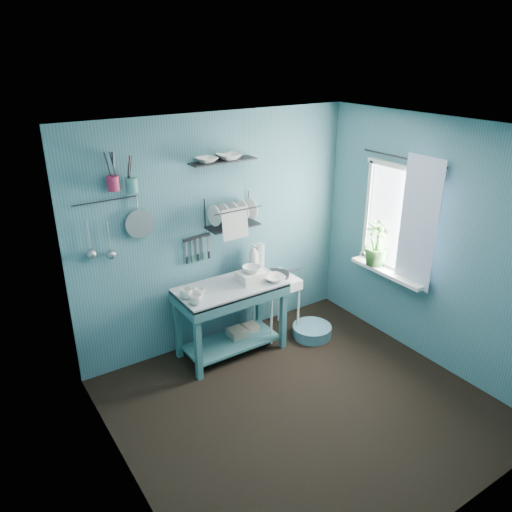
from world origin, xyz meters
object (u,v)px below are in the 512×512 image
dish_rack (233,212)px  storage_tin_large (237,338)px  work_counter (231,319)px  soap_bottle (254,257)px  utensil_cup_magenta (113,183)px  wash_tub (252,276)px  floor_basin (312,331)px  water_bottle (260,256)px  mug_left (196,300)px  mug_mid (200,293)px  frying_pan (276,275)px  storage_tin_small (251,332)px  potted_plant (377,244)px  utensil_cup_teal (132,185)px  mug_right (186,294)px  colander (139,224)px  hotplate_stand (275,305)px

dish_rack → storage_tin_large: (-0.09, -0.19, -1.39)m
work_counter → soap_bottle: (0.42, 0.20, 0.55)m
soap_bottle → utensil_cup_magenta: utensil_cup_magenta is taller
wash_tub → floor_basin: (0.68, -0.22, -0.78)m
soap_bottle → water_bottle: (0.10, 0.02, -0.01)m
work_counter → mug_left: (-0.48, -0.16, 0.45)m
mug_mid → frying_pan: (1.01, 0.14, -0.12)m
frying_pan → dish_rack: 0.90m
water_bottle → dish_rack: 0.65m
storage_tin_small → floor_basin: storage_tin_small is taller
storage_tin_large → work_counter: bearing=-153.4°
wash_tub → storage_tin_large: (-0.15, 0.07, -0.74)m
potted_plant → mug_mid: bearing=168.0°
utensil_cup_teal → storage_tin_small: utensil_cup_teal is taller
mug_mid → potted_plant: bearing=-12.0°
work_counter → mug_right: bearing=-179.3°
mug_left → storage_tin_large: size_ratio=0.56×
storage_tin_small → wash_tub: bearing=-116.6°
mug_right → soap_bottle: size_ratio=0.41×
mug_mid → frying_pan: size_ratio=0.33×
utensil_cup_magenta → storage_tin_large: utensil_cup_magenta is taller
utensil_cup_magenta → utensil_cup_teal: 0.17m
mug_left → water_bottle: (1.00, 0.38, 0.09)m
dish_rack → floor_basin: (0.74, -0.48, -1.43)m
potted_plant → work_counter: bearing=163.2°
dish_rack → potted_plant: (1.40, -0.72, -0.42)m
soap_bottle → colander: size_ratio=1.07×
frying_pan → utensil_cup_teal: utensil_cup_teal is taller
work_counter → utensil_cup_teal: size_ratio=8.68×
work_counter → frying_pan: 0.72m
utensil_cup_magenta → floor_basin: 2.76m
colander → floor_basin: bearing=-17.9°
storage_tin_small → floor_basin: (0.63, -0.32, -0.04)m
soap_bottle → dish_rack: size_ratio=0.54×
soap_bottle → frying_pan: size_ratio=1.00×
wash_tub → floor_basin: 1.06m
wash_tub → frying_pan: 0.41m
mug_mid → soap_bottle: size_ratio=0.33×
mug_mid → utensil_cup_magenta: bearing=150.9°
mug_left → floor_basin: bearing=-3.1°
soap_bottle → frying_pan: (0.21, -0.12, -0.22)m
potted_plant → water_bottle: bearing=146.8°
storage_tin_large → floor_basin: 0.88m
hotplate_stand → soap_bottle: bearing=147.6°
soap_bottle → storage_tin_large: bearing=-154.9°
dish_rack → utensil_cup_teal: utensil_cup_teal is taller
work_counter → wash_tub: 0.51m
water_bottle → storage_tin_small: bearing=-147.5°
work_counter → hotplate_stand: (0.63, 0.08, -0.05)m
mug_left → mug_right: 0.16m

